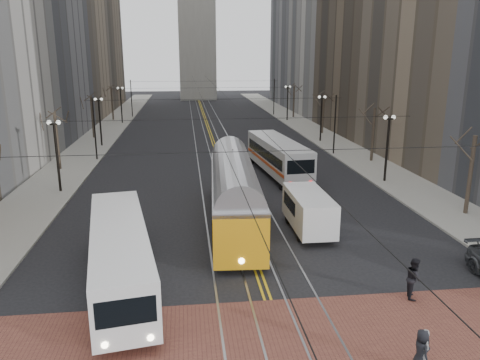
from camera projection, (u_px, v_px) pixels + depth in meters
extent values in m
plane|color=black|center=(264.00, 290.00, 22.17)|extent=(260.00, 260.00, 0.00)
cube|color=gray|center=(101.00, 137.00, 63.64)|extent=(5.00, 140.00, 0.15)
cube|color=gray|center=(315.00, 132.00, 67.02)|extent=(5.00, 140.00, 0.15)
cube|color=brown|center=(281.00, 339.00, 18.33)|extent=(25.00, 6.00, 0.01)
cube|color=gray|center=(211.00, 135.00, 65.35)|extent=(4.80, 130.00, 0.02)
cube|color=gold|center=(211.00, 135.00, 65.35)|extent=(0.42, 130.00, 0.01)
cube|color=slate|center=(7.00, 4.00, 59.05)|extent=(16.00, 20.00, 34.00)
cube|color=brown|center=(75.00, 9.00, 96.66)|extent=(16.00, 20.00, 40.00)
cube|color=brown|center=(392.00, 9.00, 64.80)|extent=(16.00, 20.00, 34.00)
cube|color=slate|center=(315.00, 12.00, 102.41)|extent=(16.00, 20.00, 40.00)
cylinder|color=black|center=(57.00, 159.00, 37.17)|extent=(0.20, 0.20, 5.60)
cylinder|color=black|center=(100.00, 124.00, 56.36)|extent=(0.20, 0.20, 5.60)
cylinder|color=black|center=(121.00, 106.00, 75.56)|extent=(0.20, 0.20, 5.60)
cylinder|color=black|center=(387.00, 151.00, 40.26)|extent=(0.20, 0.20, 5.60)
cylinder|color=black|center=(321.00, 120.00, 59.45)|extent=(0.20, 0.20, 5.60)
cylinder|color=black|center=(287.00, 104.00, 78.65)|extent=(0.20, 0.20, 5.60)
cylinder|color=#382D23|center=(57.00, 142.00, 44.62)|extent=(0.28, 0.28, 5.60)
cylinder|color=#382D23|center=(92.00, 118.00, 61.90)|extent=(0.28, 0.28, 5.60)
cylinder|color=#382D23|center=(112.00, 104.00, 79.17)|extent=(0.28, 0.28, 5.60)
cylinder|color=#382D23|center=(470.00, 176.00, 31.85)|extent=(0.28, 0.28, 5.60)
cylinder|color=#382D23|center=(373.00, 135.00, 48.16)|extent=(0.28, 0.28, 5.60)
cylinder|color=#382D23|center=(323.00, 114.00, 65.44)|extent=(0.28, 0.28, 5.60)
cylinder|color=#382D23|center=(294.00, 102.00, 82.71)|extent=(0.28, 0.28, 5.60)
cylinder|color=black|center=(199.00, 92.00, 63.63)|extent=(0.03, 120.00, 0.03)
cylinder|color=black|center=(221.00, 91.00, 63.97)|extent=(0.03, 120.00, 0.03)
cylinder|color=black|center=(95.00, 130.00, 48.65)|extent=(0.16, 0.16, 6.60)
cylinder|color=black|center=(131.00, 99.00, 83.19)|extent=(0.16, 0.16, 6.60)
cylinder|color=black|center=(335.00, 125.00, 51.56)|extent=(0.16, 0.16, 6.60)
cylinder|color=black|center=(274.00, 97.00, 86.10)|extent=(0.16, 0.16, 6.60)
cube|color=white|center=(120.00, 257.00, 22.16)|extent=(4.44, 12.27, 3.01)
cube|color=orange|center=(234.00, 199.00, 30.26)|extent=(3.67, 15.29, 3.57)
cube|color=silver|center=(278.00, 158.00, 43.23)|extent=(3.94, 12.63, 3.24)
cube|color=silver|center=(309.00, 213.00, 29.21)|extent=(2.18, 5.64, 2.49)
imported|color=#383B3E|center=(262.00, 150.00, 51.29)|extent=(1.97, 4.33, 1.44)
imported|color=black|center=(421.00, 351.00, 16.21)|extent=(0.53, 0.80, 1.63)
imported|color=gray|center=(423.00, 351.00, 16.22)|extent=(0.46, 0.64, 1.63)
imported|color=black|center=(414.00, 278.00, 21.22)|extent=(0.99, 1.12, 1.92)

